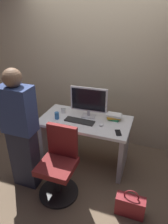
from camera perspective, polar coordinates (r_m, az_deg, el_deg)
ground_plane at (r=3.45m, az=0.29°, el=-13.21°), size 9.00×9.00×0.00m
wall_back at (r=3.47m, az=4.83°, el=14.79°), size 6.40×0.10×3.00m
desk at (r=3.14m, az=0.31°, el=-6.04°), size 1.31×0.69×0.76m
office_chair at (r=2.74m, az=-6.84°, el=-14.28°), size 0.52×0.52×0.94m
person_at_desk at (r=2.71m, az=-16.91°, el=-5.11°), size 0.40×0.24×1.64m
monitor at (r=2.99m, az=1.29°, el=3.11°), size 0.54×0.15×0.46m
keyboard at (r=2.96m, az=-1.23°, el=-2.49°), size 0.43×0.14×0.02m
mouse at (r=2.88m, az=4.76°, el=-3.41°), size 0.06×0.10×0.03m
cup_near_keyboard at (r=3.05m, az=-7.44°, el=-0.98°), size 0.06×0.06×0.10m
cup_by_monitor at (r=3.22m, az=-5.69°, el=0.63°), size 0.07×0.07×0.09m
book_stack at (r=3.03m, az=8.22°, el=-1.26°), size 0.22×0.17×0.09m
cell_phone at (r=2.75m, az=9.35°, el=-5.62°), size 0.12×0.16×0.01m
handbag at (r=2.74m, az=12.50°, el=-23.71°), size 0.34×0.14×0.38m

